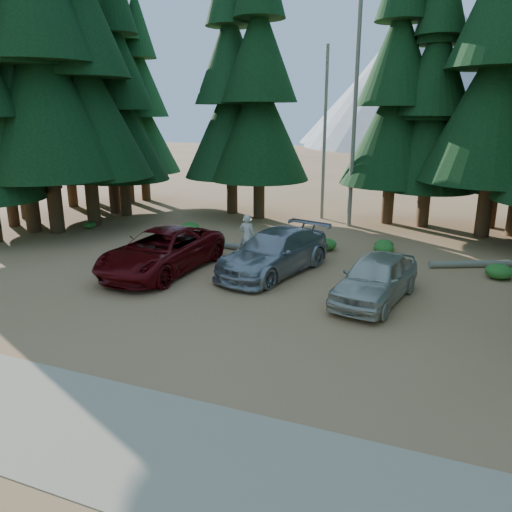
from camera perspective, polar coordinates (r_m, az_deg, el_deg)
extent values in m
plane|color=olive|center=(16.24, -2.79, -6.88)|extent=(160.00, 160.00, 0.00)
cube|color=tan|center=(11.39, -17.24, -18.59)|extent=(26.00, 3.50, 0.01)
cylinder|color=#676052|center=(28.59, 11.18, 15.21)|extent=(0.24, 0.24, 12.00)
cylinder|color=#676052|center=(30.52, 7.84, 13.53)|extent=(0.20, 0.20, 10.00)
cone|color=gray|center=(99.05, 19.30, 19.83)|extent=(44.00, 44.00, 28.00)
cone|color=gray|center=(109.55, 15.04, 17.63)|extent=(36.00, 36.00, 20.00)
imported|color=#58070A|center=(20.75, -10.72, 0.57)|extent=(3.22, 6.41, 1.74)
imported|color=#94969B|center=(20.26, 2.08, 0.44)|extent=(3.84, 6.33, 1.72)
imported|color=beige|center=(17.74, 13.52, -2.48)|extent=(2.78, 5.07, 1.64)
imported|color=beige|center=(20.19, -1.03, 2.32)|extent=(0.68, 0.48, 1.76)
cylinder|color=white|center=(20.09, -0.99, 4.20)|extent=(0.36, 0.36, 0.04)
cylinder|color=#676052|center=(24.65, -6.02, 1.54)|extent=(4.18, 0.58, 0.30)
cylinder|color=#676052|center=(23.94, 3.35, 1.17)|extent=(3.60, 1.72, 0.31)
cylinder|color=#676052|center=(23.20, 24.40, -0.82)|extent=(4.24, 2.20, 0.29)
ellipsoid|color=#2C6A1F|center=(27.33, -7.56, 3.24)|extent=(1.04, 1.04, 0.57)
ellipsoid|color=#2C6A1F|center=(22.71, 1.15, 0.62)|extent=(0.93, 0.93, 0.51)
ellipsoid|color=#2C6A1F|center=(23.94, 7.99, 1.34)|extent=(1.01, 1.01, 0.56)
ellipsoid|color=#2C6A1F|center=(23.84, 14.40, 0.86)|extent=(0.93, 0.93, 0.51)
ellipsoid|color=#2C6A1F|center=(24.51, 14.43, 1.25)|extent=(0.90, 0.90, 0.49)
ellipsoid|color=#2C6A1F|center=(21.89, 26.03, -1.59)|extent=(1.05, 1.05, 0.58)
ellipsoid|color=#2C6A1F|center=(29.70, -18.47, 3.38)|extent=(0.68, 0.68, 0.37)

